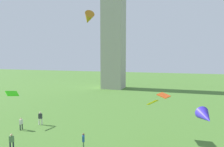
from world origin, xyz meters
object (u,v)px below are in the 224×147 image
(kite_flying_3, at_px, (88,18))
(kite_flying_6, at_px, (153,102))
(kite_flying_0, at_px, (12,93))
(kite_flying_1, at_px, (164,95))
(person_3, at_px, (12,141))
(kite_flying_4, at_px, (206,117))
(person_0, at_px, (21,123))
(person_2, at_px, (40,117))
(person_4, at_px, (83,140))

(kite_flying_3, xyz_separation_m, kite_flying_6, (5.24, 5.84, -8.58))
(kite_flying_0, distance_m, kite_flying_1, 20.13)
(person_3, relative_size, kite_flying_4, 0.81)
(person_0, relative_size, kite_flying_0, 0.85)
(person_0, distance_m, kite_flying_4, 21.47)
(kite_flying_0, xyz_separation_m, kite_flying_6, (18.73, 0.98, -0.17))
(kite_flying_0, distance_m, kite_flying_4, 23.98)
(person_2, bearing_deg, kite_flying_6, 165.84)
(kite_flying_0, bearing_deg, kite_flying_4, -78.01)
(kite_flying_4, relative_size, kite_flying_6, 1.16)
(person_2, bearing_deg, kite_flying_1, 157.73)
(person_2, relative_size, kite_flying_4, 0.90)
(kite_flying_1, bearing_deg, person_3, 127.87)
(kite_flying_0, relative_size, kite_flying_1, 1.12)
(person_0, xyz_separation_m, kite_flying_1, (17.45, 0.08, 4.52))
(kite_flying_3, height_order, kite_flying_6, kite_flying_3)
(person_0, relative_size, person_3, 0.97)
(kite_flying_3, bearing_deg, kite_flying_0, -57.99)
(kite_flying_6, bearing_deg, person_3, 123.16)
(kite_flying_3, bearing_deg, kite_flying_4, 142.95)
(kite_flying_0, distance_m, kite_flying_3, 16.62)
(person_0, xyz_separation_m, person_2, (1.06, 2.43, 0.12))
(person_0, xyz_separation_m, kite_flying_4, (20.93, -3.21, 3.57))
(kite_flying_6, bearing_deg, kite_flying_1, -146.60)
(kite_flying_4, distance_m, kite_flying_6, 7.40)
(person_0, height_order, kite_flying_0, kite_flying_0)
(person_3, relative_size, kite_flying_1, 0.98)
(kite_flying_1, xyz_separation_m, kite_flying_4, (3.47, -3.29, -0.94))
(person_3, distance_m, kite_flying_4, 18.26)
(kite_flying_3, bearing_deg, person_2, -68.95)
(person_2, height_order, kite_flying_4, kite_flying_4)
(kite_flying_1, height_order, kite_flying_4, kite_flying_1)
(kite_flying_0, height_order, kite_flying_3, kite_flying_3)
(person_0, distance_m, kite_flying_1, 18.03)
(person_0, xyz_separation_m, kite_flying_0, (-2.60, 1.44, 3.40))
(person_3, bearing_deg, person_4, -168.56)
(person_0, relative_size, kite_flying_1, 0.95)
(kite_flying_6, bearing_deg, person_4, 132.35)
(person_0, bearing_deg, person_2, -21.87)
(kite_flying_1, bearing_deg, kite_flying_0, 105.02)
(kite_flying_1, bearing_deg, kite_flying_6, 48.30)
(person_4, bearing_deg, kite_flying_6, 103.69)
(person_0, distance_m, person_4, 10.17)
(person_2, bearing_deg, person_3, 91.45)
(person_3, bearing_deg, kite_flying_0, -55.28)
(person_0, relative_size, kite_flying_6, 0.91)
(kite_flying_3, distance_m, kite_flying_4, 12.98)
(kite_flying_4, bearing_deg, person_0, 154.07)
(kite_flying_0, height_order, kite_flying_6, kite_flying_0)
(person_4, height_order, kite_flying_3, kite_flying_3)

